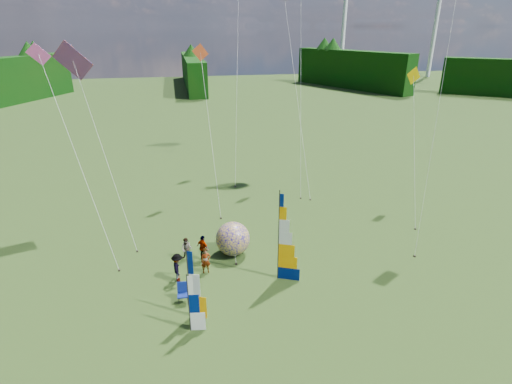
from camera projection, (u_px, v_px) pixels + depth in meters
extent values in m
plane|color=#37521B|center=(290.00, 317.00, 20.76)|extent=(220.00, 220.00, 0.00)
sphere|color=#090075|center=(233.00, 239.00, 26.11)|extent=(2.41, 2.41, 2.25)
imported|color=#66594C|center=(206.00, 261.00, 24.21)|extent=(0.65, 0.47, 1.65)
imported|color=#66594C|center=(187.00, 249.00, 25.64)|extent=(0.82, 0.61, 1.51)
imported|color=#66594C|center=(178.00, 268.00, 23.40)|extent=(0.47, 1.17, 1.78)
imported|color=#66594C|center=(203.00, 248.00, 25.56)|extent=(0.94, 1.04, 1.71)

